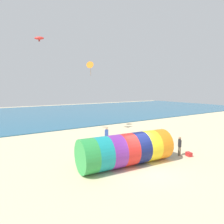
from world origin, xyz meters
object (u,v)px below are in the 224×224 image
object	(u,v)px
kite_red_parafoil	(39,38)
cooler_box	(189,154)
giant_inflatable_tube	(127,149)
bystander_near_water	(107,135)
kite_orange_delta	(91,66)
kite_handler	(180,146)

from	to	relation	value
kite_red_parafoil	cooler_box	distance (m)	20.91
giant_inflatable_tube	bystander_near_water	world-z (taller)	giant_inflatable_tube
giant_inflatable_tube	kite_red_parafoil	xyz separation A→B (m)	(-2.82, 13.64, 10.64)
kite_orange_delta	cooler_box	bearing A→B (deg)	-84.27
giant_inflatable_tube	bystander_near_water	bearing A→B (deg)	72.74
kite_handler	bystander_near_water	xyz separation A→B (m)	(-3.38, 6.71, 0.06)
giant_inflatable_tube	kite_red_parafoil	distance (m)	17.52
bystander_near_water	cooler_box	distance (m)	8.31
kite_handler	bystander_near_water	distance (m)	7.51
giant_inflatable_tube	kite_handler	world-z (taller)	giant_inflatable_tube
giant_inflatable_tube	kite_handler	xyz separation A→B (m)	(5.20, -0.85, -0.36)
giant_inflatable_tube	bystander_near_water	size ratio (longest dim) A/B	4.27
cooler_box	bystander_near_water	bearing A→B (deg)	118.56
kite_orange_delta	cooler_box	distance (m)	17.85
kite_handler	cooler_box	world-z (taller)	kite_handler
bystander_near_water	cooler_box	world-z (taller)	bystander_near_water
kite_handler	bystander_near_water	bearing A→B (deg)	116.73
kite_orange_delta	bystander_near_water	size ratio (longest dim) A/B	1.10
kite_orange_delta	kite_red_parafoil	xyz separation A→B (m)	(-7.05, -0.38, 2.85)
kite_handler	cooler_box	size ratio (longest dim) A/B	3.27
kite_handler	cooler_box	distance (m)	1.06
kite_orange_delta	cooler_box	size ratio (longest dim) A/B	3.83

